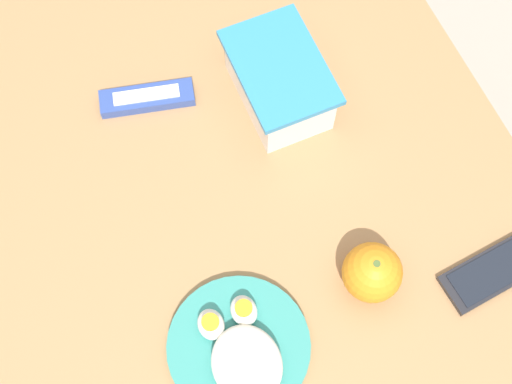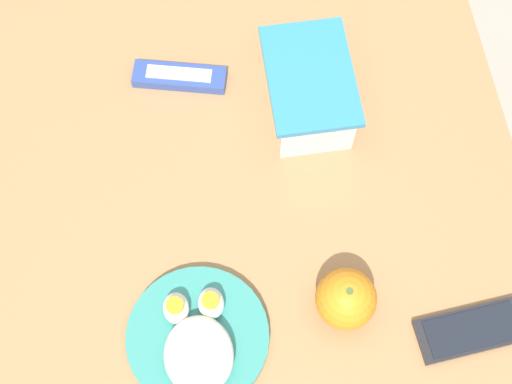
{
  "view_description": "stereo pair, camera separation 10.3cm",
  "coord_description": "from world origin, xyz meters",
  "px_view_note": "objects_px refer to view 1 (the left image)",
  "views": [
    {
      "loc": [
        0.32,
        -0.15,
        1.72
      ],
      "look_at": [
        -0.04,
        0.01,
        0.77
      ],
      "focal_mm": 50.0,
      "sensor_mm": 36.0,
      "label": 1
    },
    {
      "loc": [
        0.35,
        -0.05,
        1.72
      ],
      "look_at": [
        -0.04,
        0.01,
        0.77
      ],
      "focal_mm": 50.0,
      "sensor_mm": 36.0,
      "label": 2
    }
  ],
  "objects_px": {
    "food_container": "(279,84)",
    "cell_phone": "(493,272)",
    "candy_bar": "(147,98)",
    "rice_plate": "(240,350)",
    "orange_fruit": "(372,272)"
  },
  "relations": [
    {
      "from": "candy_bar",
      "to": "rice_plate",
      "type": "bearing_deg",
      "value": -2.28
    },
    {
      "from": "food_container",
      "to": "cell_phone",
      "type": "bearing_deg",
      "value": 23.26
    },
    {
      "from": "food_container",
      "to": "candy_bar",
      "type": "relative_size",
      "value": 1.21
    },
    {
      "from": "rice_plate",
      "to": "candy_bar",
      "type": "relative_size",
      "value": 1.28
    },
    {
      "from": "orange_fruit",
      "to": "rice_plate",
      "type": "distance_m",
      "value": 0.21
    },
    {
      "from": "rice_plate",
      "to": "cell_phone",
      "type": "height_order",
      "value": "rice_plate"
    },
    {
      "from": "orange_fruit",
      "to": "cell_phone",
      "type": "relative_size",
      "value": 0.54
    },
    {
      "from": "food_container",
      "to": "cell_phone",
      "type": "relative_size",
      "value": 1.19
    },
    {
      "from": "rice_plate",
      "to": "cell_phone",
      "type": "xyz_separation_m",
      "value": [
        0.04,
        0.37,
        -0.01
      ]
    },
    {
      "from": "food_container",
      "to": "orange_fruit",
      "type": "xyz_separation_m",
      "value": [
        0.32,
        -0.0,
        0.0
      ]
    },
    {
      "from": "orange_fruit",
      "to": "rice_plate",
      "type": "xyz_separation_m",
      "value": [
        0.02,
        -0.21,
        -0.02
      ]
    },
    {
      "from": "rice_plate",
      "to": "candy_bar",
      "type": "bearing_deg",
      "value": 177.72
    },
    {
      "from": "candy_bar",
      "to": "cell_phone",
      "type": "distance_m",
      "value": 0.58
    },
    {
      "from": "food_container",
      "to": "candy_bar",
      "type": "height_order",
      "value": "food_container"
    },
    {
      "from": "orange_fruit",
      "to": "cell_phone",
      "type": "distance_m",
      "value": 0.18
    }
  ]
}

